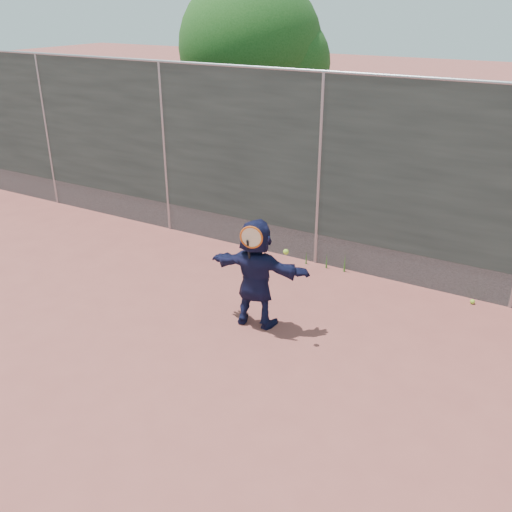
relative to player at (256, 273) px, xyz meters
The scene contains 7 objects.
ground 1.53m from the player, 95.34° to the right, with size 80.00×80.00×0.00m, color #9E4C42.
player is the anchor object (origin of this frame).
ball_ground 3.19m from the player, 39.68° to the left, with size 0.07×0.07×0.07m, color #9FD12E.
fence 2.32m from the player, 93.32° to the left, with size 20.00×0.06×3.03m.
swing_action 0.59m from the player, 64.51° to the right, with size 0.62×0.14×0.51m.
tree_left 6.39m from the player, 119.70° to the left, with size 3.15×3.00×4.53m.
weed_clump 2.14m from the player, 85.26° to the left, with size 0.68×0.07×0.30m.
Camera 1 is at (3.42, -4.34, 3.95)m, focal length 40.00 mm.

